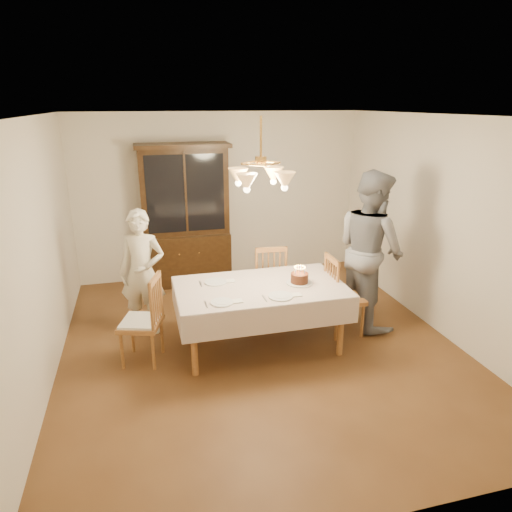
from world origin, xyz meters
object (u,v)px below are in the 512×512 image
object	(u,v)px
birthday_cake	(299,279)
chair_far_side	(268,283)
china_hutch	(186,218)
elderly_woman	(142,273)
dining_table	(260,292)

from	to	relation	value
birthday_cake	chair_far_side	bearing A→B (deg)	98.48
china_hutch	elderly_woman	xyz separation A→B (m)	(-0.70, -1.54, -0.27)
chair_far_side	birthday_cake	xyz separation A→B (m)	(0.12, -0.84, 0.37)
chair_far_side	elderly_woman	size ratio (longest dim) A/B	0.65
chair_far_side	dining_table	bearing A→B (deg)	-112.20
elderly_woman	birthday_cake	xyz separation A→B (m)	(1.73, -0.76, 0.04)
dining_table	china_hutch	size ratio (longest dim) A/B	0.88
chair_far_side	birthday_cake	size ratio (longest dim) A/B	3.33
chair_far_side	elderly_woman	world-z (taller)	elderly_woman
china_hutch	birthday_cake	size ratio (longest dim) A/B	7.20
chair_far_side	birthday_cake	distance (m)	0.93
china_hutch	elderly_woman	distance (m)	1.71
china_hutch	elderly_woman	world-z (taller)	china_hutch
chair_far_side	birthday_cake	world-z (taller)	chair_far_side
dining_table	china_hutch	world-z (taller)	china_hutch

